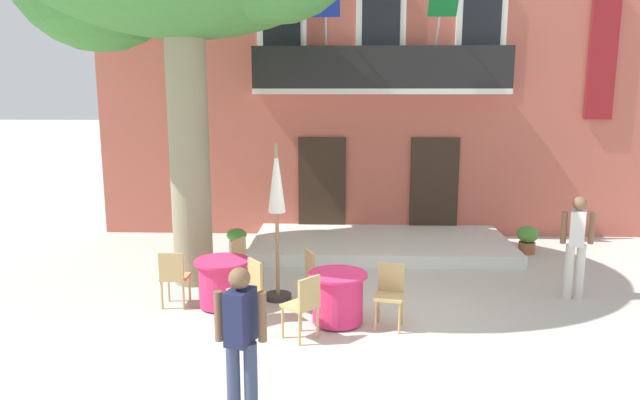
{
  "coord_description": "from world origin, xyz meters",
  "views": [
    {
      "loc": [
        -0.49,
        -8.44,
        3.34
      ],
      "look_at": [
        -0.93,
        2.48,
        1.3
      ],
      "focal_mm": 32.71,
      "sensor_mm": 36.0,
      "label": 1
    }
  ],
  "objects_px": {
    "ground_planter_right": "(527,238)",
    "pedestrian_by_tree": "(241,335)",
    "cafe_umbrella": "(277,199)",
    "cafe_chair_near_tree_1": "(244,261)",
    "cafe_chair_middle_2": "(304,303)",
    "ground_planter_left": "(237,239)",
    "cafe_table_near_tree": "(223,283)",
    "pedestrian_mid_plaza": "(577,241)",
    "cafe_table_middle": "(338,297)",
    "cafe_chair_middle_1": "(316,274)",
    "cafe_chair_middle_0": "(390,291)",
    "cafe_chair_near_tree_2": "(174,275)",
    "cafe_chair_near_tree_0": "(249,286)"
  },
  "relations": [
    {
      "from": "cafe_chair_near_tree_1",
      "to": "cafe_table_middle",
      "type": "relative_size",
      "value": 1.05
    },
    {
      "from": "cafe_chair_middle_2",
      "to": "cafe_chair_near_tree_0",
      "type": "bearing_deg",
      "value": 142.89
    },
    {
      "from": "cafe_table_near_tree",
      "to": "cafe_chair_middle_1",
      "type": "bearing_deg",
      "value": 2.98
    },
    {
      "from": "cafe_chair_middle_1",
      "to": "pedestrian_mid_plaza",
      "type": "xyz_separation_m",
      "value": [
        4.18,
        0.52,
        0.43
      ]
    },
    {
      "from": "ground_planter_right",
      "to": "cafe_chair_near_tree_0",
      "type": "bearing_deg",
      "value": -143.57
    },
    {
      "from": "cafe_umbrella",
      "to": "pedestrian_by_tree",
      "type": "distance_m",
      "value": 3.63
    },
    {
      "from": "cafe_chair_middle_2",
      "to": "pedestrian_by_tree",
      "type": "xyz_separation_m",
      "value": [
        -0.5,
        -1.97,
        0.39
      ]
    },
    {
      "from": "ground_planter_right",
      "to": "pedestrian_by_tree",
      "type": "relative_size",
      "value": 0.36
    },
    {
      "from": "cafe_chair_near_tree_0",
      "to": "cafe_table_middle",
      "type": "bearing_deg",
      "value": -1.73
    },
    {
      "from": "cafe_chair_middle_2",
      "to": "pedestrian_by_tree",
      "type": "bearing_deg",
      "value": -104.3
    },
    {
      "from": "cafe_chair_near_tree_0",
      "to": "cafe_chair_middle_2",
      "type": "xyz_separation_m",
      "value": [
        0.85,
        -0.64,
        0.0
      ]
    },
    {
      "from": "cafe_chair_middle_2",
      "to": "ground_planter_right",
      "type": "relative_size",
      "value": 1.57
    },
    {
      "from": "cafe_chair_near_tree_1",
      "to": "cafe_chair_middle_0",
      "type": "distance_m",
      "value": 2.72
    },
    {
      "from": "cafe_chair_near_tree_0",
      "to": "cafe_chair_middle_0",
      "type": "bearing_deg",
      "value": -3.27
    },
    {
      "from": "cafe_chair_middle_1",
      "to": "cafe_table_middle",
      "type": "bearing_deg",
      "value": -62.93
    },
    {
      "from": "cafe_table_middle",
      "to": "cafe_chair_middle_2",
      "type": "bearing_deg",
      "value": -126.86
    },
    {
      "from": "cafe_chair_near_tree_1",
      "to": "cafe_umbrella",
      "type": "bearing_deg",
      "value": -29.4
    },
    {
      "from": "cafe_table_middle",
      "to": "ground_planter_left",
      "type": "height_order",
      "value": "cafe_table_middle"
    },
    {
      "from": "cafe_chair_middle_2",
      "to": "ground_planter_left",
      "type": "relative_size",
      "value": 1.81
    },
    {
      "from": "ground_planter_left",
      "to": "pedestrian_by_tree",
      "type": "distance_m",
      "value": 6.48
    },
    {
      "from": "cafe_chair_middle_0",
      "to": "cafe_chair_middle_2",
      "type": "relative_size",
      "value": 1.0
    },
    {
      "from": "cafe_table_middle",
      "to": "pedestrian_by_tree",
      "type": "distance_m",
      "value": 2.8
    },
    {
      "from": "cafe_table_middle",
      "to": "cafe_chair_middle_0",
      "type": "xyz_separation_m",
      "value": [
        0.75,
        -0.08,
        0.14
      ]
    },
    {
      "from": "cafe_table_near_tree",
      "to": "cafe_chair_middle_0",
      "type": "distance_m",
      "value": 2.65
    },
    {
      "from": "cafe_chair_middle_0",
      "to": "pedestrian_by_tree",
      "type": "height_order",
      "value": "pedestrian_by_tree"
    },
    {
      "from": "cafe_chair_near_tree_2",
      "to": "pedestrian_by_tree",
      "type": "relative_size",
      "value": 0.56
    },
    {
      "from": "cafe_chair_near_tree_2",
      "to": "cafe_umbrella",
      "type": "distance_m",
      "value": 2.0
    },
    {
      "from": "cafe_chair_near_tree_1",
      "to": "cafe_chair_middle_2",
      "type": "height_order",
      "value": "same"
    },
    {
      "from": "cafe_chair_near_tree_1",
      "to": "pedestrian_mid_plaza",
      "type": "bearing_deg",
      "value": -1.28
    },
    {
      "from": "cafe_table_near_tree",
      "to": "cafe_chair_middle_1",
      "type": "xyz_separation_m",
      "value": [
        1.47,
        0.08,
        0.14
      ]
    },
    {
      "from": "cafe_chair_near_tree_2",
      "to": "pedestrian_mid_plaza",
      "type": "bearing_deg",
      "value": 5.89
    },
    {
      "from": "cafe_table_near_tree",
      "to": "ground_planter_right",
      "type": "distance_m",
      "value": 6.62
    },
    {
      "from": "cafe_chair_near_tree_2",
      "to": "ground_planter_left",
      "type": "relative_size",
      "value": 1.81
    },
    {
      "from": "cafe_chair_middle_2",
      "to": "pedestrian_by_tree",
      "type": "distance_m",
      "value": 2.07
    },
    {
      "from": "cafe_umbrella",
      "to": "cafe_chair_near_tree_1",
      "type": "bearing_deg",
      "value": 150.6
    },
    {
      "from": "cafe_chair_near_tree_2",
      "to": "pedestrian_by_tree",
      "type": "distance_m",
      "value": 3.52
    },
    {
      "from": "cafe_chair_middle_0",
      "to": "ground_planter_left",
      "type": "height_order",
      "value": "cafe_chair_middle_0"
    },
    {
      "from": "cafe_chair_near_tree_1",
      "to": "pedestrian_by_tree",
      "type": "distance_m",
      "value": 3.96
    },
    {
      "from": "cafe_chair_near_tree_2",
      "to": "ground_planter_right",
      "type": "relative_size",
      "value": 1.57
    },
    {
      "from": "cafe_table_near_tree",
      "to": "cafe_chair_middle_2",
      "type": "relative_size",
      "value": 0.95
    },
    {
      "from": "ground_planter_left",
      "to": "cafe_chair_middle_2",
      "type": "bearing_deg",
      "value": -68.53
    },
    {
      "from": "cafe_chair_middle_2",
      "to": "ground_planter_right",
      "type": "bearing_deg",
      "value": 45.79
    },
    {
      "from": "cafe_chair_middle_0",
      "to": "ground_planter_right",
      "type": "xyz_separation_m",
      "value": [
        3.17,
        3.97,
        -0.2
      ]
    },
    {
      "from": "cafe_chair_near_tree_2",
      "to": "cafe_chair_middle_0",
      "type": "height_order",
      "value": "same"
    },
    {
      "from": "cafe_chair_middle_1",
      "to": "pedestrian_by_tree",
      "type": "xyz_separation_m",
      "value": [
        -0.61,
        -3.25,
        0.39
      ]
    },
    {
      "from": "ground_planter_left",
      "to": "ground_planter_right",
      "type": "xyz_separation_m",
      "value": [
        6.09,
        0.14,
        0.04
      ]
    },
    {
      "from": "cafe_table_middle",
      "to": "cafe_chair_middle_1",
      "type": "relative_size",
      "value": 0.95
    },
    {
      "from": "cafe_table_middle",
      "to": "cafe_umbrella",
      "type": "relative_size",
      "value": 0.34
    },
    {
      "from": "pedestrian_mid_plaza",
      "to": "pedestrian_by_tree",
      "type": "height_order",
      "value": "pedestrian_mid_plaza"
    },
    {
      "from": "cafe_chair_middle_1",
      "to": "cafe_umbrella",
      "type": "height_order",
      "value": "cafe_umbrella"
    }
  ]
}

